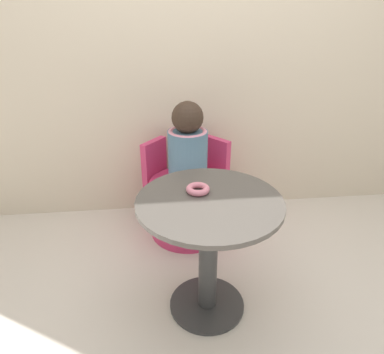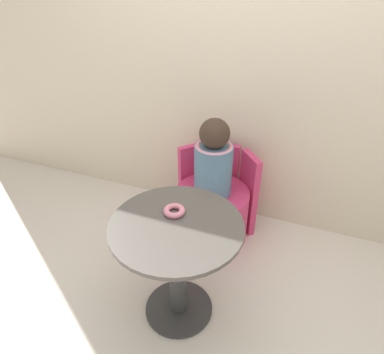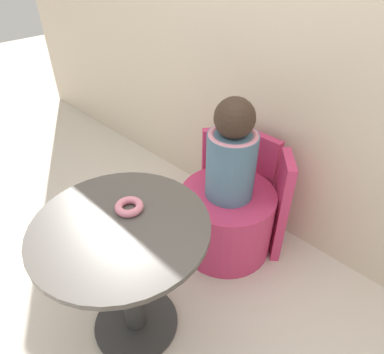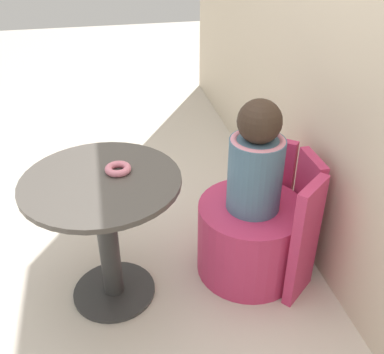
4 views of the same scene
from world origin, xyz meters
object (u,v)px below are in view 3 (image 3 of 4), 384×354
object	(u,v)px
tub_chair	(226,220)
donut	(129,207)
round_table	(126,260)
child_figure	(232,153)

from	to	relation	value
tub_chair	donut	distance (m)	0.82
round_table	donut	distance (m)	0.24
tub_chair	child_figure	bearing A→B (deg)	0.00
round_table	child_figure	xyz separation A→B (m)	(-0.04, 0.73, 0.19)
child_figure	donut	bearing A→B (deg)	-91.00
tub_chair	donut	xyz separation A→B (m)	(-0.01, -0.65, 0.50)
child_figure	donut	world-z (taller)	child_figure
donut	round_table	bearing A→B (deg)	-60.22
child_figure	tub_chair	bearing A→B (deg)	0.00
child_figure	donut	xyz separation A→B (m)	(-0.01, -0.65, 0.03)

